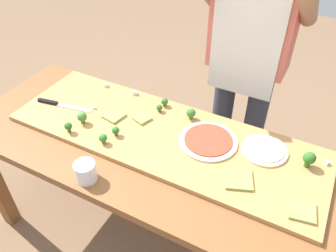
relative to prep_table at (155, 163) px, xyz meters
The scene contains 24 objects.
ground_plane 0.66m from the prep_table, ahead, with size 8.00×8.00×0.00m, color brown.
prep_table is the anchor object (origin of this frame).
cutting_board 0.14m from the prep_table, 91.17° to the left, with size 1.47×0.49×0.02m, color #B27F47.
chefs_knife 0.60m from the prep_table, behind, with size 0.30×0.07×0.02m.
pizza_whole_tomato_red 0.27m from the prep_table, 32.05° to the left, with size 0.26×0.26×0.02m.
pizza_whole_white_garlic 0.50m from the prep_table, 22.76° to the left, with size 0.20×0.20×0.02m.
pizza_slice_near_right 0.31m from the prep_table, 163.78° to the left, with size 0.09×0.09×0.01m, color #899E4C.
pizza_slice_near_left 0.23m from the prep_table, 138.14° to the left, with size 0.07×0.07×0.01m, color #899E4C.
pizza_slice_center 0.66m from the prep_table, ahead, with size 0.09×0.09×0.01m, color #899E4C.
pizza_slice_far_right 0.42m from the prep_table, ahead, with size 0.11×0.11×0.01m, color #899E4C.
broccoli_floret_front_mid 0.41m from the prep_table, behind, with size 0.05×0.05×0.06m.
broccoli_floret_back_left 0.67m from the prep_table, 16.10° to the left, with size 0.05×0.05×0.07m.
broccoli_floret_front_left 0.29m from the prep_table, 75.14° to the left, with size 0.05×0.05×0.06m.
broccoli_floret_back_right 0.24m from the prep_table, behind, with size 0.03×0.03×0.05m.
broccoli_floret_front_right 0.28m from the prep_table, 113.90° to the left, with size 0.03×0.03×0.04m.
broccoli_floret_back_mid 0.27m from the prep_table, 154.52° to the right, with size 0.04×0.04×0.05m.
broccoli_floret_center_left 0.43m from the prep_table, 164.19° to the right, with size 0.04×0.04×0.05m.
broccoli_floret_center_right 0.32m from the prep_table, 109.55° to the left, with size 0.04×0.04×0.04m.
cheese_crumble_a 0.74m from the prep_table, 18.41° to the left, with size 0.02×0.02×0.02m, color white.
cheese_crumble_b 0.43m from the prep_table, 167.78° to the left, with size 0.01×0.01×0.01m, color white.
cheese_crumble_c 0.43m from the prep_table, 134.54° to the left, with size 0.02×0.02×0.02m, color silver.
cheese_crumble_d 0.56m from the prep_table, 148.88° to the left, with size 0.02×0.02×0.02m, color white.
flour_cup 0.35m from the prep_table, 118.60° to the right, with size 0.09×0.09×0.08m.
cook_center 0.75m from the prep_table, 72.88° to the left, with size 0.54×0.39×1.67m.
Camera 1 is at (0.56, -0.94, 1.80)m, focal length 36.09 mm.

